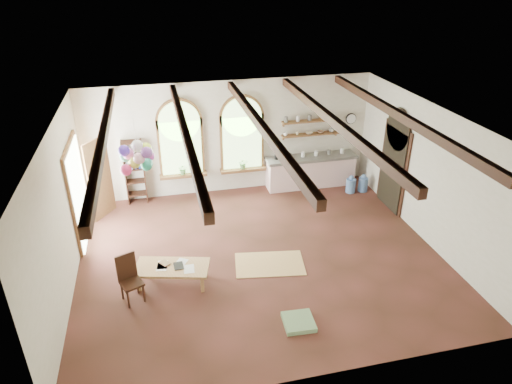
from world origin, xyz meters
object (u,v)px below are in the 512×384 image
object	(u,v)px
coffee_table	(172,268)
side_chair	(132,288)
balloon_cluster	(137,157)
kitchen_counter	(311,171)

from	to	relation	value
coffee_table	side_chair	size ratio (longest dim) A/B	1.63
side_chair	balloon_cluster	bearing A→B (deg)	78.70
coffee_table	balloon_cluster	xyz separation A→B (m)	(-0.47, 1.36, 1.96)
kitchen_counter	balloon_cluster	size ratio (longest dim) A/B	2.33
kitchen_counter	balloon_cluster	world-z (taller)	balloon_cluster
coffee_table	side_chair	world-z (taller)	side_chair
kitchen_counter	balloon_cluster	xyz separation A→B (m)	(-4.77, -2.40, 1.86)
coffee_table	side_chair	bearing A→B (deg)	-157.38
balloon_cluster	kitchen_counter	bearing A→B (deg)	26.70
side_chair	balloon_cluster	distance (m)	2.68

